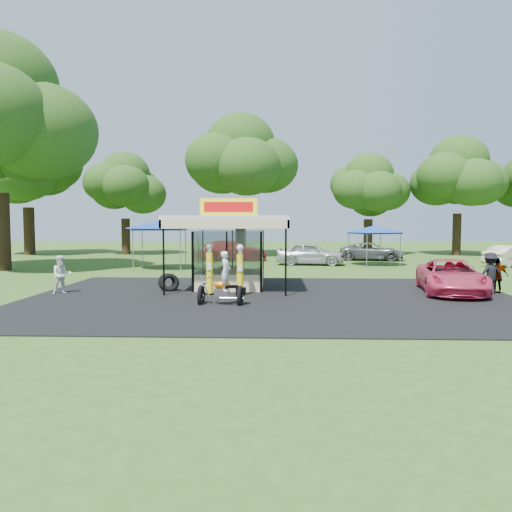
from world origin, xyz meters
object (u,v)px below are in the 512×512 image
(motorcycle, at_px, (224,284))
(spectator_west, at_px, (62,275))
(tent_west, at_px, (160,225))
(bg_car_e, at_px, (510,256))
(gas_pump_left, at_px, (210,270))
(gas_pump_right, at_px, (240,271))
(pink_sedan, at_px, (451,277))
(gas_station_kiosk, at_px, (230,250))
(bg_car_d, at_px, (372,251))
(spectator_east_a, at_px, (490,274))
(kiosk_car, at_px, (234,273))
(bg_car_b, at_px, (232,251))
(bg_car_c, at_px, (310,253))
(spectator_east_b, at_px, (497,276))
(tent_east, at_px, (374,229))

(motorcycle, bearing_deg, spectator_west, 164.49)
(motorcycle, relative_size, tent_west, 0.46)
(bg_car_e, bearing_deg, gas_pump_left, 93.01)
(gas_pump_right, relative_size, pink_sedan, 0.41)
(gas_station_kiosk, distance_m, pink_sedan, 9.88)
(bg_car_d, bearing_deg, spectator_east_a, -165.82)
(spectator_west, relative_size, spectator_east_a, 0.92)
(kiosk_car, bearing_deg, gas_station_kiosk, -180.00)
(gas_pump_right, xyz_separation_m, bg_car_b, (-1.95, 18.81, -0.25))
(gas_station_kiosk, bearing_deg, tent_west, 119.81)
(gas_pump_left, height_order, spectator_west, gas_pump_left)
(gas_station_kiosk, bearing_deg, motorcycle, -87.62)
(spectator_west, relative_size, tent_west, 0.37)
(gas_pump_left, bearing_deg, tent_west, 112.25)
(motorcycle, distance_m, bg_car_c, 17.98)
(gas_station_kiosk, bearing_deg, kiosk_car, 90.00)
(motorcycle, bearing_deg, spectator_east_b, 20.25)
(tent_west, bearing_deg, bg_car_b, 58.68)
(gas_station_kiosk, bearing_deg, bg_car_d, 60.08)
(gas_station_kiosk, bearing_deg, bg_car_b, 94.57)
(tent_west, bearing_deg, motorcycle, -68.34)
(spectator_east_a, bearing_deg, gas_pump_right, -6.75)
(spectator_west, height_order, tent_west, tent_west)
(bg_car_e, bearing_deg, bg_car_c, 53.64)
(kiosk_car, bearing_deg, spectator_east_a, -108.99)
(gas_pump_left, bearing_deg, spectator_west, 179.11)
(pink_sedan, bearing_deg, bg_car_c, 119.20)
(pink_sedan, bearing_deg, spectator_east_a, -1.17)
(kiosk_car, height_order, spectator_east_b, spectator_east_b)
(spectator_west, relative_size, bg_car_e, 0.38)
(spectator_east_b, bearing_deg, motorcycle, 11.31)
(bg_car_e, height_order, tent_west, tent_west)
(gas_pump_left, bearing_deg, kiosk_car, 81.46)
(kiosk_car, distance_m, tent_west, 9.46)
(bg_car_c, xyz_separation_m, tent_east, (4.50, -0.12, 1.73))
(spectator_east_b, height_order, tent_west, tent_west)
(bg_car_c, bearing_deg, bg_car_b, 66.03)
(gas_station_kiosk, height_order, bg_car_d, gas_station_kiosk)
(gas_pump_right, distance_m, pink_sedan, 9.15)
(spectator_east_b, distance_m, tent_west, 20.47)
(kiosk_car, distance_m, pink_sedan, 10.38)
(spectator_east_b, distance_m, bg_car_d, 18.73)
(spectator_east_a, height_order, spectator_east_b, spectator_east_a)
(gas_pump_right, bearing_deg, pink_sedan, 6.58)
(tent_east, bearing_deg, kiosk_car, -131.44)
(spectator_east_a, distance_m, bg_car_b, 22.00)
(bg_car_b, distance_m, bg_car_c, 7.01)
(motorcycle, height_order, kiosk_car, motorcycle)
(bg_car_c, bearing_deg, tent_east, -83.87)
(gas_pump_left, relative_size, spectator_west, 1.35)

